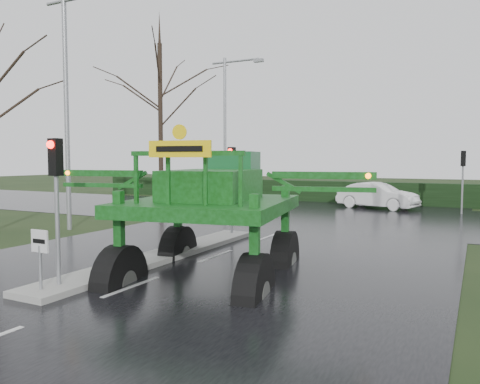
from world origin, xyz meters
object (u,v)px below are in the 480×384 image
at_px(keep_left_sign, 40,250).
at_px(white_sedan, 377,209).
at_px(traffic_signal_far, 463,168).
at_px(crop_sprayer, 123,191).
at_px(street_light_left_near, 71,90).
at_px(street_light_left_far, 229,117).
at_px(traffic_signal_mid, 232,171).
at_px(traffic_signal_near, 56,180).

bearing_deg(keep_left_sign, white_sedan, 82.22).
distance_m(traffic_signal_far, crop_sprayer, 20.86).
bearing_deg(street_light_left_near, street_light_left_far, 90.00).
xyz_separation_m(street_light_left_near, white_sedan, (9.95, 14.83, -5.99)).
xyz_separation_m(traffic_signal_mid, traffic_signal_far, (7.80, 12.52, 0.00)).
distance_m(traffic_signal_near, white_sedan, 22.21).
bearing_deg(crop_sprayer, traffic_signal_mid, 86.00).
bearing_deg(keep_left_sign, traffic_signal_mid, 90.00).
bearing_deg(keep_left_sign, crop_sprayer, 67.96).
distance_m(traffic_signal_far, street_light_left_near, 20.58).
height_order(street_light_left_far, white_sedan, street_light_left_far).
distance_m(keep_left_sign, traffic_signal_far, 22.93).
relative_size(street_light_left_near, white_sedan, 2.06).
distance_m(crop_sprayer, white_sedan, 20.71).
height_order(keep_left_sign, street_light_left_far, street_light_left_far).
bearing_deg(white_sedan, keep_left_sign, -173.02).
relative_size(street_light_left_near, crop_sprayer, 1.18).
distance_m(keep_left_sign, traffic_signal_near, 1.61).
distance_m(keep_left_sign, crop_sprayer, 2.36).
height_order(keep_left_sign, traffic_signal_far, traffic_signal_far).
bearing_deg(keep_left_sign, traffic_signal_far, 70.07).
distance_m(traffic_signal_far, street_light_left_far, 15.08).
xyz_separation_m(keep_left_sign, crop_sprayer, (0.76, 1.88, 1.21)).
xyz_separation_m(traffic_signal_mid, street_light_left_far, (-6.89, 12.51, 3.40)).
distance_m(keep_left_sign, traffic_signal_mid, 9.12).
relative_size(keep_left_sign, street_light_left_near, 0.14).
height_order(traffic_signal_far, crop_sprayer, crop_sprayer).
xyz_separation_m(traffic_signal_near, traffic_signal_mid, (0.00, 8.50, 0.00)).
bearing_deg(traffic_signal_mid, white_sedan, 77.12).
relative_size(traffic_signal_near, crop_sprayer, 0.42).
bearing_deg(street_light_left_far, crop_sprayer, -68.69).
bearing_deg(traffic_signal_near, crop_sprayer, 61.26).
xyz_separation_m(traffic_signal_far, street_light_left_near, (-14.69, -14.01, 3.40)).
height_order(traffic_signal_mid, crop_sprayer, crop_sprayer).
relative_size(traffic_signal_mid, white_sedan, 0.73).
bearing_deg(traffic_signal_mid, traffic_signal_near, -90.00).
relative_size(traffic_signal_near, street_light_left_near, 0.35).
distance_m(keep_left_sign, white_sedan, 22.57).
height_order(keep_left_sign, white_sedan, keep_left_sign).
bearing_deg(traffic_signal_mid, street_light_left_far, 118.86).
bearing_deg(keep_left_sign, street_light_left_far, 107.78).
bearing_deg(white_sedan, traffic_signal_far, -85.09).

